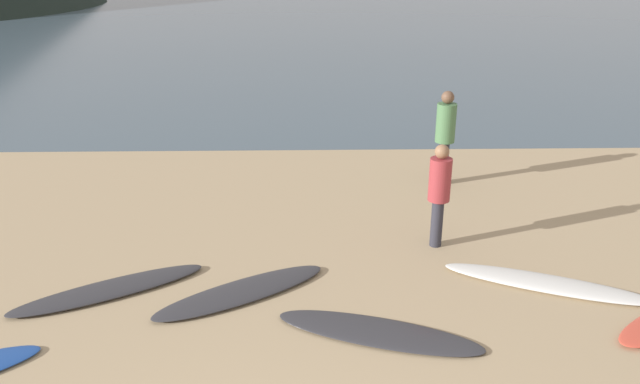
{
  "coord_description": "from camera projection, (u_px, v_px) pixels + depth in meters",
  "views": [
    {
      "loc": [
        0.31,
        -2.24,
        4.14
      ],
      "look_at": [
        0.5,
        6.64,
        0.6
      ],
      "focal_mm": 35.55,
      "sensor_mm": 36.0,
      "label": 1
    }
  ],
  "objects": [
    {
      "name": "ground_plane",
      "position": [
        292.0,
        163.0,
        12.93
      ],
      "size": [
        120.0,
        120.0,
        0.2
      ],
      "primitive_type": "cube",
      "color": "tan",
      "rests_on": "ground"
    },
    {
      "name": "surfboard_1",
      "position": [
        110.0,
        289.0,
        7.98
      ],
      "size": [
        2.38,
        1.63,
        0.08
      ],
      "primitive_type": "ellipsoid",
      "rotation": [
        0.0,
        0.0,
        0.51
      ],
      "color": "#333338",
      "rests_on": "ground"
    },
    {
      "name": "surfboard_2",
      "position": [
        242.0,
        292.0,
        7.94
      ],
      "size": [
        2.29,
        1.72,
        0.08
      ],
      "primitive_type": "ellipsoid",
      "rotation": [
        0.0,
        0.0,
        0.56
      ],
      "color": "#333338",
      "rests_on": "ground"
    },
    {
      "name": "surfboard_3",
      "position": [
        378.0,
        332.0,
        7.13
      ],
      "size": [
        2.43,
        1.33,
        0.06
      ],
      "primitive_type": "ellipsoid",
      "rotation": [
        0.0,
        0.0,
        -0.33
      ],
      "color": "#333338",
      "rests_on": "ground"
    },
    {
      "name": "surfboard_4",
      "position": [
        548.0,
        284.0,
        8.11
      ],
      "size": [
        2.62,
        1.49,
        0.09
      ],
      "primitive_type": "ellipsoid",
      "rotation": [
        0.0,
        0.0,
        -0.4
      ],
      "color": "white",
      "rests_on": "ground"
    },
    {
      "name": "person_0",
      "position": [
        445.0,
        130.0,
        11.21
      ],
      "size": [
        0.35,
        0.35,
        1.71
      ],
      "rotation": [
        0.0,
        0.0,
        1.96
      ],
      "color": "#2D2D38",
      "rests_on": "ground"
    },
    {
      "name": "person_2",
      "position": [
        439.0,
        187.0,
        8.9
      ],
      "size": [
        0.31,
        0.31,
        1.54
      ],
      "rotation": [
        0.0,
        0.0,
        0.47
      ],
      "color": "#2D2D38",
      "rests_on": "ground"
    }
  ]
}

